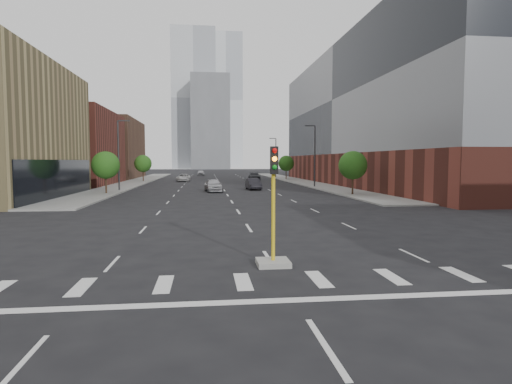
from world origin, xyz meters
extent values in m
cube|color=gray|center=(-15.00, 74.00, 0.07)|extent=(5.00, 92.00, 0.15)
cube|color=gray|center=(15.00, 74.00, 0.07)|extent=(5.00, 92.00, 0.15)
cube|color=brown|center=(-27.50, 66.00, 6.00)|extent=(20.00, 22.00, 12.00)
cube|color=brown|center=(-27.50, 92.00, 6.50)|extent=(20.00, 24.00, 13.00)
cube|color=brown|center=(29.50, 60.00, 2.50)|extent=(24.00, 70.00, 5.00)
cube|color=slate|center=(29.50, 60.00, 13.50)|extent=(24.00, 70.00, 17.00)
cube|color=#B2B7BC|center=(-8.00, 220.00, 35.00)|extent=(22.00, 22.00, 70.00)
cube|color=#B2B7BC|center=(10.00, 260.00, 40.00)|extent=(20.00, 20.00, 80.00)
cube|color=slate|center=(0.00, 200.00, 22.00)|extent=(18.00, 18.00, 44.00)
cube|color=#999993|center=(0.00, 9.00, 0.10)|extent=(1.20, 1.20, 0.20)
cylinder|color=gold|center=(0.00, 9.00, 1.80)|extent=(0.14, 0.14, 3.20)
cube|color=black|center=(0.00, 8.82, 3.90)|extent=(0.28, 0.18, 1.00)
sphere|color=red|center=(0.00, 8.72, 4.25)|extent=(0.18, 0.18, 0.18)
sphere|color=orange|center=(0.00, 8.72, 3.95)|extent=(0.18, 0.18, 0.18)
sphere|color=#0C7F19|center=(0.00, 8.72, 3.65)|extent=(0.18, 0.18, 0.18)
cylinder|color=#2D2D30|center=(13.50, 55.00, 4.50)|extent=(0.20, 0.20, 9.00)
cube|color=#2D2D30|center=(12.70, 55.00, 9.00)|extent=(1.40, 0.22, 0.15)
cylinder|color=#2D2D30|center=(13.50, 90.00, 4.50)|extent=(0.20, 0.20, 9.00)
cube|color=#2D2D30|center=(12.70, 90.00, 9.00)|extent=(1.40, 0.22, 0.15)
cylinder|color=#2D2D30|center=(-13.50, 50.00, 4.50)|extent=(0.20, 0.20, 9.00)
cube|color=#2D2D30|center=(-12.70, 50.00, 9.00)|extent=(1.40, 0.22, 0.15)
cylinder|color=#382619|center=(-14.00, 45.00, 1.02)|extent=(0.20, 0.20, 1.75)
sphere|color=#1E4F15|center=(-14.00, 45.00, 3.40)|extent=(3.20, 3.20, 3.20)
cylinder|color=#382619|center=(-14.00, 75.00, 1.02)|extent=(0.20, 0.20, 1.75)
sphere|color=#1E4F15|center=(-14.00, 75.00, 3.40)|extent=(3.20, 3.20, 3.20)
cylinder|color=#382619|center=(14.00, 40.00, 1.02)|extent=(0.20, 0.20, 1.75)
sphere|color=#1E4F15|center=(14.00, 40.00, 3.40)|extent=(3.20, 3.20, 3.20)
cylinder|color=#382619|center=(14.00, 80.00, 1.02)|extent=(0.20, 0.20, 1.75)
sphere|color=#1E4F15|center=(14.00, 80.00, 3.40)|extent=(3.20, 3.20, 3.20)
imported|color=#AEADB2|center=(-1.50, 47.65, 0.84)|extent=(2.48, 5.09, 1.67)
imported|color=black|center=(3.95, 50.85, 0.77)|extent=(1.92, 4.79, 1.55)
imported|color=#B6B6B6|center=(-6.66, 76.19, 0.69)|extent=(2.61, 5.13, 1.39)
imported|color=black|center=(7.39, 79.84, 0.79)|extent=(2.50, 5.57, 1.58)
imported|color=silver|center=(-3.67, 107.37, 0.74)|extent=(1.94, 4.40, 1.47)
camera|label=1|loc=(-2.47, -6.46, 3.87)|focal=30.00mm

